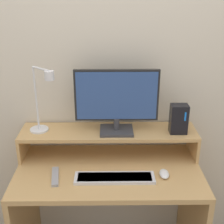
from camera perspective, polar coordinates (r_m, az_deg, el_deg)
wall_back at (r=1.97m, az=-0.68°, el=7.78°), size 6.00×0.05×2.50m
desk at (r=2.01m, az=-0.57°, el=-15.61°), size 1.10×0.58×0.73m
monitor_shelf at (r=1.95m, az=-0.62°, el=-4.09°), size 1.10×0.25×0.17m
monitor at (r=1.85m, az=0.86°, el=2.20°), size 0.50×0.16×0.39m
desk_lamp at (r=1.87m, az=-12.58°, el=1.76°), size 0.19×0.18×0.41m
router_dock at (r=1.92m, az=12.11°, el=-1.24°), size 0.10×0.08×0.18m
keyboard at (r=1.79m, az=0.49°, el=-11.94°), size 0.45×0.11×0.02m
mouse at (r=1.83m, az=9.53°, el=-11.09°), size 0.05×0.09×0.03m
remote_control at (r=1.83m, az=-10.34°, el=-11.54°), size 0.06×0.18×0.02m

